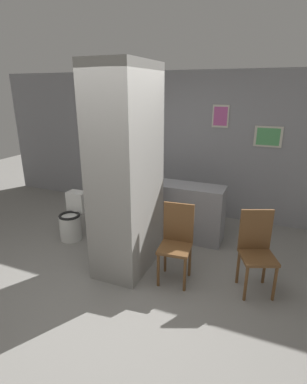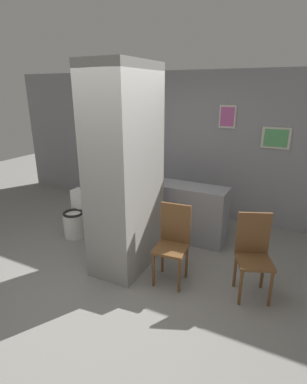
{
  "view_description": "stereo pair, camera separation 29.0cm",
  "coord_description": "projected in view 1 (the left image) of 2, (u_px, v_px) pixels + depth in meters",
  "views": [
    {
      "loc": [
        1.66,
        -2.69,
        2.3
      ],
      "look_at": [
        0.16,
        0.9,
        0.95
      ],
      "focal_mm": 28.0,
      "sensor_mm": 36.0,
      "label": 1
    },
    {
      "loc": [
        1.93,
        -2.57,
        2.3
      ],
      "look_at": [
        0.16,
        0.9,
        0.95
      ],
      "focal_mm": 28.0,
      "sensor_mm": 36.0,
      "label": 2
    }
  ],
  "objects": [
    {
      "name": "counter_shelf",
      "position": [
        177.0,
        210.0,
        4.8
      ],
      "size": [
        1.49,
        0.44,
        0.89
      ],
      "color": "gray",
      "rests_on": "ground_plane"
    },
    {
      "name": "chair_near_pillar",
      "position": [
        176.0,
        240.0,
        3.69
      ],
      "size": [
        0.42,
        0.42,
        0.98
      ],
      "rotation": [
        0.0,
        0.0,
        0.1
      ],
      "color": "brown",
      "rests_on": "ground_plane"
    },
    {
      "name": "wall_back",
      "position": [
        181.0,
        145.0,
        5.57
      ],
      "size": [
        8.0,
        0.09,
        2.6
      ],
      "color": "gray",
      "rests_on": "ground_plane"
    },
    {
      "name": "chair_by_doorway",
      "position": [
        256.0,
        248.0,
        3.49
      ],
      "size": [
        0.5,
        0.5,
        0.98
      ],
      "rotation": [
        0.0,
        0.0,
        0.4
      ],
      "color": "brown",
      "rests_on": "ground_plane"
    },
    {
      "name": "toilet",
      "position": [
        73.0,
        219.0,
        4.79
      ],
      "size": [
        0.34,
        0.5,
        0.73
      ],
      "color": "silver",
      "rests_on": "ground_plane"
    },
    {
      "name": "ground_plane",
      "position": [
        113.0,
        284.0,
        3.71
      ],
      "size": [
        14.0,
        14.0,
        0.0
      ],
      "primitive_type": "plane",
      "color": "gray"
    },
    {
      "name": "bicycle",
      "position": [
        130.0,
        210.0,
        5.02
      ],
      "size": [
        1.62,
        0.42,
        0.75
      ],
      "color": "black",
      "rests_on": "ground_plane"
    },
    {
      "name": "bottle_tall",
      "position": [
        155.0,
        174.0,
        4.72
      ],
      "size": [
        0.06,
        0.06,
        0.34
      ],
      "color": "#19598C",
      "rests_on": "counter_shelf"
    },
    {
      "name": "pillar_center",
      "position": [
        126.0,
        173.0,
        3.73
      ],
      "size": [
        0.65,
        0.99,
        2.6
      ],
      "color": "gray",
      "rests_on": "ground_plane"
    }
  ]
}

